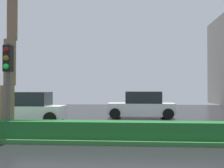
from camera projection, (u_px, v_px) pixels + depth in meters
name	position (u px, v px, depth m)	size (l,w,h in m)	color
ground_plane	(134.00, 133.00, 12.25)	(90.00, 42.00, 0.10)	black
median_strip	(135.00, 134.00, 11.25)	(85.50, 4.00, 0.15)	#2D6B33
median_hedge	(135.00, 130.00, 9.86)	(76.50, 0.70, 0.60)	#1E6028
traffic_signal_median_left	(8.00, 72.00, 10.13)	(0.28, 0.43, 3.41)	#4C4C47
car_in_traffic_leading	(27.00, 108.00, 15.67)	(4.30, 2.02, 1.72)	white
car_in_traffic_second	(142.00, 105.00, 18.27)	(4.30, 2.02, 1.72)	white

